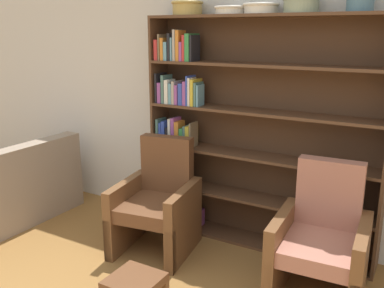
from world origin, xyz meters
TOP-DOWN VIEW (x-y plane):
  - wall_back at (0.00, 2.45)m, footprint 12.00×0.06m
  - bookshelf at (-0.15, 2.28)m, footprint 2.11×0.30m
  - bowl_copper at (-0.68, 2.26)m, footprint 0.29×0.29m
  - bowl_stoneware at (-0.25, 2.26)m, footprint 0.29×0.29m
  - bowl_terracotta at (0.02, 2.26)m, footprint 0.30×0.30m
  - bowl_slate at (0.35, 2.26)m, footprint 0.30×0.30m
  - couch at (-2.37, 1.41)m, footprint 0.84×1.48m
  - armchair_leather at (-0.68, 1.73)m, footprint 0.74×0.77m
  - armchair_cushioned at (0.76, 1.73)m, footprint 0.68×0.72m
  - footstool at (-0.23, 0.80)m, footprint 0.33×0.33m

SIDE VIEW (x-z plane):
  - footstool at x=-0.23m, z-range 0.10..0.43m
  - couch at x=-2.37m, z-range -0.12..0.71m
  - armchair_leather at x=-0.68m, z-range -0.08..0.92m
  - armchair_cushioned at x=0.76m, z-range -0.08..0.92m
  - bookshelf at x=-0.15m, z-range -0.01..2.04m
  - wall_back at x=0.00m, z-range 0.00..2.75m
  - bowl_stoneware at x=-0.25m, z-range 2.05..2.12m
  - bowl_terracotta at x=0.02m, z-range 2.05..2.14m
  - bowl_slate at x=0.35m, z-range 2.06..2.17m
  - bowl_copper at x=-0.68m, z-range 2.06..2.18m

